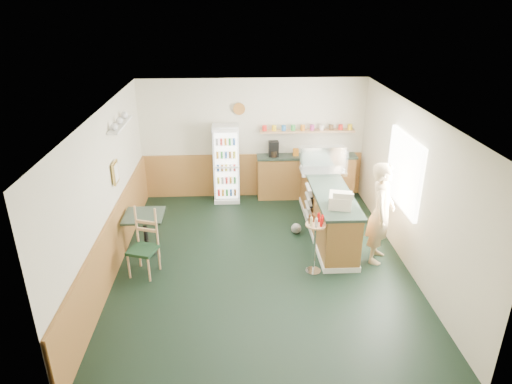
{
  "coord_description": "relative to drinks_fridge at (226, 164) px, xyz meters",
  "views": [
    {
      "loc": [
        -0.44,
        -6.84,
        4.32
      ],
      "look_at": [
        -0.06,
        0.6,
        1.09
      ],
      "focal_mm": 32.0,
      "sensor_mm": 36.0,
      "label": 1
    }
  ],
  "objects": [
    {
      "name": "drinks_fridge",
      "position": [
        0.0,
        0.0,
        0.0
      ],
      "size": [
        0.57,
        0.51,
        1.74
      ],
      "color": "white",
      "rests_on": "ground"
    },
    {
      "name": "back_counter",
      "position": [
        1.8,
        0.06,
        -0.32
      ],
      "size": [
        2.24,
        0.42,
        1.69
      ],
      "color": "olive",
      "rests_on": "ground"
    },
    {
      "name": "cafe_table",
      "position": [
        -1.44,
        -2.26,
        -0.34
      ],
      "size": [
        0.69,
        0.69,
        0.75
      ],
      "rotation": [
        0.0,
        0.0,
        0.0
      ],
      "color": "black",
      "rests_on": "ground"
    },
    {
      "name": "dog_doorstop",
      "position": [
        1.37,
        -1.71,
        -0.75
      ],
      "size": [
        0.2,
        0.26,
        0.24
      ],
      "rotation": [
        0.0,
        0.0,
        0.3
      ],
      "color": "gray",
      "rests_on": "ground"
    },
    {
      "name": "shopkeeper",
      "position": [
        2.66,
        -2.71,
        0.04
      ],
      "size": [
        0.64,
        0.73,
        1.81
      ],
      "primitive_type": "imported",
      "rotation": [
        0.0,
        0.0,
        1.15
      ],
      "color": "tan",
      "rests_on": "ground"
    },
    {
      "name": "newspaper_rack",
      "position": [
        1.6,
        -1.62,
        -0.28
      ],
      "size": [
        0.09,
        0.46,
        0.73
      ],
      "color": "black",
      "rests_on": "ground"
    },
    {
      "name": "display_case",
      "position": [
        1.96,
        -1.04,
        0.4
      ],
      "size": [
        0.91,
        0.48,
        0.52
      ],
      "color": "silver",
      "rests_on": "service_counter"
    },
    {
      "name": "ground",
      "position": [
        0.61,
        -2.74,
        -0.87
      ],
      "size": [
        6.0,
        6.0,
        0.0
      ],
      "primitive_type": "plane",
      "color": "black",
      "rests_on": "ground"
    },
    {
      "name": "condiment_stand",
      "position": [
        1.48,
        -3.06,
        -0.18
      ],
      "size": [
        0.34,
        0.34,
        1.05
      ],
      "rotation": [
        0.0,
        0.0,
        0.09
      ],
      "color": "silver",
      "rests_on": "ground"
    },
    {
      "name": "service_counter",
      "position": [
        1.96,
        -1.66,
        -0.41
      ],
      "size": [
        0.68,
        3.01,
        1.01
      ],
      "color": "olive",
      "rests_on": "ground"
    },
    {
      "name": "room_envelope",
      "position": [
        0.38,
        -2.01,
        0.66
      ],
      "size": [
        5.04,
        6.02,
        2.72
      ],
      "color": "beige",
      "rests_on": "ground"
    },
    {
      "name": "cafe_chair",
      "position": [
        -1.36,
        -2.88,
        -0.27
      ],
      "size": [
        0.54,
        0.54,
        1.15
      ],
      "rotation": [
        0.0,
        0.0,
        -0.32
      ],
      "color": "black",
      "rests_on": "ground"
    },
    {
      "name": "cash_register",
      "position": [
        1.96,
        -2.64,
        0.25
      ],
      "size": [
        0.46,
        0.48,
        0.22
      ],
      "primitive_type": "cube",
      "rotation": [
        0.0,
        0.0,
        -0.25
      ],
      "color": "beige",
      "rests_on": "service_counter"
    }
  ]
}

